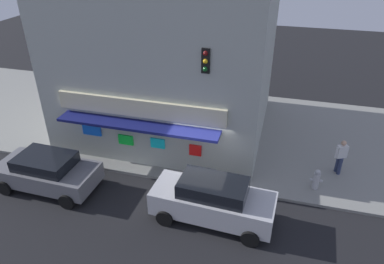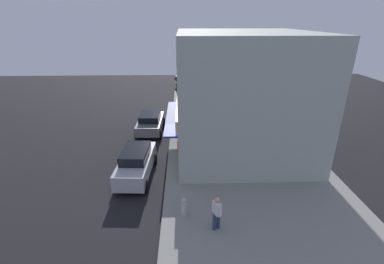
{
  "view_description": "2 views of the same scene",
  "coord_description": "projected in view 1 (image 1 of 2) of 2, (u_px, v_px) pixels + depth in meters",
  "views": [
    {
      "loc": [
        2.91,
        -11.52,
        9.45
      ],
      "look_at": [
        -0.6,
        1.33,
        1.83
      ],
      "focal_mm": 33.14,
      "sensor_mm": 36.0,
      "label": 1
    },
    {
      "loc": [
        15.3,
        1.06,
        8.67
      ],
      "look_at": [
        -1.2,
        1.6,
        1.86
      ],
      "focal_mm": 25.9,
      "sensor_mm": 36.0,
      "label": 2
    }
  ],
  "objects": [
    {
      "name": "ground_plane",
      "position": [
        197.0,
        186.0,
        15.0
      ],
      "size": [
        61.1,
        61.1,
        0.0
      ],
      "primitive_type": "plane",
      "color": "black"
    },
    {
      "name": "sidewalk",
      "position": [
        221.0,
        129.0,
        19.16
      ],
      "size": [
        40.73,
        10.01,
        0.12
      ],
      "primitive_type": "cube",
      "color": "gray",
      "rests_on": "ground_plane"
    },
    {
      "name": "corner_building",
      "position": [
        171.0,
        54.0,
        17.79
      ],
      "size": [
        9.76,
        9.34,
        7.8
      ],
      "color": "#ADB2A8",
      "rests_on": "sidewalk"
    },
    {
      "name": "traffic_light",
      "position": [
        206.0,
        95.0,
        13.9
      ],
      "size": [
        0.32,
        0.58,
        5.83
      ],
      "color": "black",
      "rests_on": "sidewalk"
    },
    {
      "name": "fire_hydrant",
      "position": [
        316.0,
        179.0,
        14.49
      ],
      "size": [
        0.5,
        0.26,
        0.92
      ],
      "color": "#B2B2B7",
      "rests_on": "sidewalk"
    },
    {
      "name": "trash_can",
      "position": [
        107.0,
        144.0,
        17.02
      ],
      "size": [
        0.54,
        0.54,
        0.76
      ],
      "primitive_type": "cylinder",
      "color": "#2D2D2D",
      "rests_on": "sidewalk"
    },
    {
      "name": "pedestrian",
      "position": [
        341.0,
        155.0,
        15.22
      ],
      "size": [
        0.57,
        0.4,
        1.63
      ],
      "color": "navy",
      "rests_on": "sidewalk"
    },
    {
      "name": "potted_plant_by_doorway",
      "position": [
        188.0,
        140.0,
        17.02
      ],
      "size": [
        0.62,
        0.62,
        0.93
      ],
      "color": "brown",
      "rests_on": "sidewalk"
    },
    {
      "name": "parked_car_silver",
      "position": [
        213.0,
        200.0,
        12.88
      ],
      "size": [
        4.55,
        2.09,
        1.76
      ],
      "color": "#B7B7BC",
      "rests_on": "ground_plane"
    },
    {
      "name": "parked_car_grey",
      "position": [
        47.0,
        171.0,
        14.58
      ],
      "size": [
        4.19,
        2.17,
        1.54
      ],
      "color": "slate",
      "rests_on": "ground_plane"
    }
  ]
}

